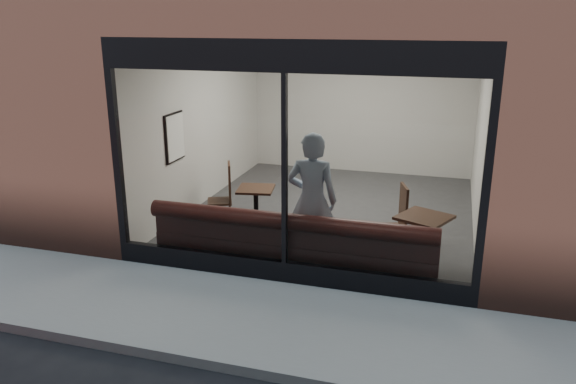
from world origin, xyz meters
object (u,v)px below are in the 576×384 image
(banquette, at_px, (293,255))
(cafe_chair_right, at_px, (390,229))
(cafe_table_left, at_px, (256,189))
(cafe_chair_left, at_px, (220,201))
(person, at_px, (312,200))
(cafe_table_right, at_px, (424,217))

(banquette, bearing_deg, cafe_chair_right, 49.36)
(cafe_table_left, relative_size, cafe_chair_left, 1.34)
(cafe_chair_right, bearing_deg, cafe_table_left, -15.09)
(person, distance_m, cafe_chair_left, 2.80)
(person, bearing_deg, cafe_chair_left, -40.78)
(cafe_table_left, distance_m, cafe_chair_right, 2.27)
(person, bearing_deg, banquette, 48.68)
(cafe_chair_left, bearing_deg, cafe_chair_right, 147.40)
(cafe_chair_left, bearing_deg, person, 118.98)
(person, height_order, cafe_table_right, person)
(banquette, relative_size, person, 2.05)
(person, bearing_deg, cafe_table_left, -43.35)
(banquette, bearing_deg, person, 52.02)
(cafe_table_left, bearing_deg, banquette, -51.65)
(cafe_table_right, relative_size, cafe_chair_left, 1.52)
(cafe_chair_right, bearing_deg, person, 30.46)
(banquette, height_order, cafe_table_right, cafe_table_right)
(banquette, distance_m, cafe_table_left, 1.71)
(person, distance_m, cafe_table_left, 1.60)
(person, height_order, cafe_chair_right, person)
(cafe_table_left, height_order, cafe_table_right, cafe_table_right)
(person, xyz_separation_m, cafe_chair_left, (-2.14, 1.64, -0.74))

